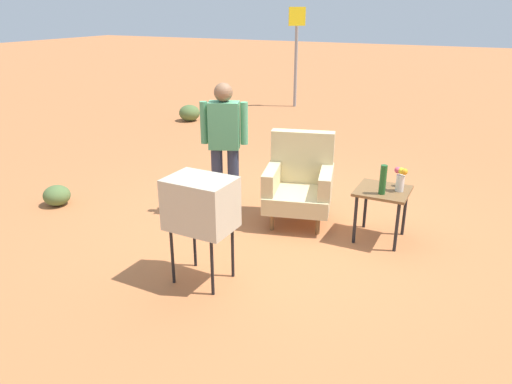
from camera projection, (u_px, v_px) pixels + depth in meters
ground_plane at (279, 223)px, 5.88m from camera, size 60.00×60.00×0.00m
armchair at (300, 181)px, 5.80m from camera, size 0.93×0.95×1.06m
side_table at (382, 197)px, 5.30m from camera, size 0.56×0.56×0.59m
tv_on_stand at (201, 204)px, 4.38m from camera, size 0.61×0.47×1.03m
person_standing at (224, 142)px, 5.80m from camera, size 0.54×0.34×1.64m
road_sign at (296, 52)px, 12.18m from camera, size 0.33×0.33×2.44m
bottle_wine_green at (383, 180)px, 5.09m from camera, size 0.07×0.07×0.32m
soda_can_blue at (400, 181)px, 5.35m from camera, size 0.07×0.07×0.12m
flower_vase at (400, 178)px, 5.17m from camera, size 0.14×0.10×0.27m
shrub_near at (57, 195)px, 6.36m from camera, size 0.35×0.35×0.27m
shrub_mid at (189, 113)px, 11.01m from camera, size 0.47×0.47×0.36m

